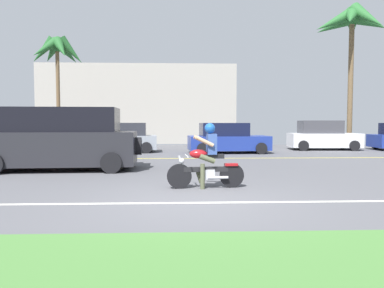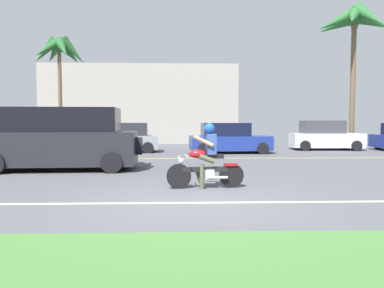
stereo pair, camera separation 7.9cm
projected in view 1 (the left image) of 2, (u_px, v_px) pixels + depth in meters
ground at (189, 179)px, 10.08m from camera, size 56.00×30.00×0.04m
lane_line_near at (195, 203)px, 6.94m from camera, size 50.40×0.12×0.01m
lane_line_far at (185, 158)px, 15.58m from camera, size 50.40×0.12×0.01m
motorcyclist at (206, 161)px, 8.49m from camera, size 1.81×0.59×1.51m
suv_nearby at (62, 140)px, 11.74m from camera, size 4.98×2.28×2.00m
parked_car_0 at (29, 138)px, 18.95m from camera, size 4.05×1.91×1.55m
parked_car_1 at (123, 138)px, 18.91m from camera, size 3.72×2.14×1.51m
parked_car_2 at (227, 139)px, 18.40m from camera, size 4.08×2.23×1.51m
parked_car_3 at (323, 136)px, 20.54m from camera, size 3.89×2.02×1.64m
palm_tree_0 at (57, 54)px, 20.97m from camera, size 3.21×3.18×6.49m
palm_tree_1 at (351, 25)px, 22.14m from camera, size 4.73×4.58×8.67m
building_far at (140, 105)px, 27.74m from camera, size 14.15×4.00×5.70m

